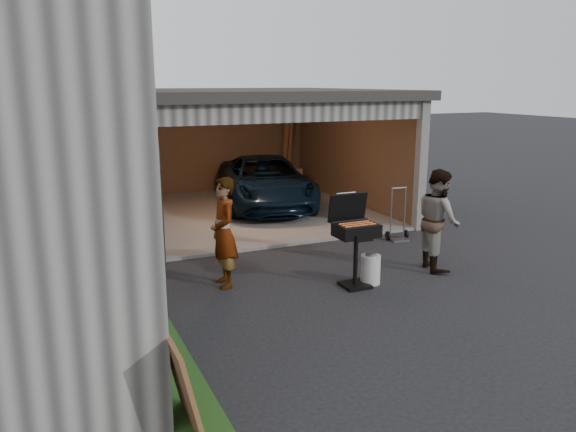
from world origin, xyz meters
name	(u,v)px	position (x,y,z in m)	size (l,w,h in m)	color
ground	(339,324)	(0.00, 0.00, 0.00)	(80.00, 80.00, 0.00)	black
groundcover_strip	(188,400)	(-2.25, -1.00, 0.03)	(0.50, 8.00, 0.06)	#193814
garage	(228,134)	(0.76, 6.79, 1.87)	(6.80, 6.30, 2.90)	#605E59
minivan	(265,184)	(1.73, 6.84, 0.61)	(2.01, 4.36, 1.21)	black
woman	(224,233)	(-0.91, 1.98, 0.85)	(0.62, 0.40, 1.69)	#CAE9FE
man	(438,219)	(2.60, 1.33, 0.84)	(0.82, 0.64, 1.69)	#4F361F
bbq_grill	(355,233)	(0.90, 1.15, 0.84)	(0.64, 0.56, 1.42)	black
propane_tank	(370,269)	(1.19, 1.14, 0.23)	(0.31, 0.31, 0.46)	silver
plywood_panel	(183,386)	(-2.40, -1.50, 0.48)	(0.04, 0.88, 0.98)	brown
hand_truck	(398,230)	(3.04, 3.03, 0.20)	(0.46, 0.37, 1.07)	gray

